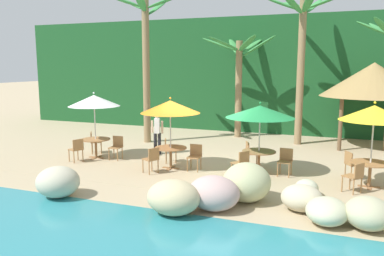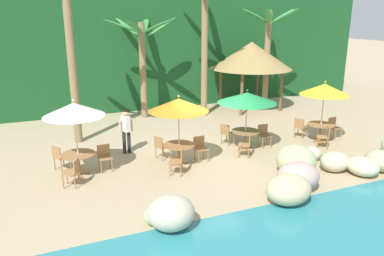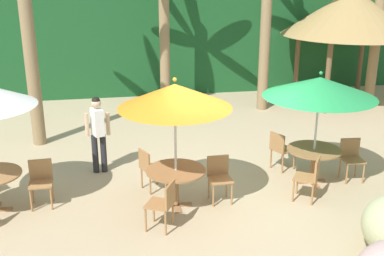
{
  "view_description": "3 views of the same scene",
  "coord_description": "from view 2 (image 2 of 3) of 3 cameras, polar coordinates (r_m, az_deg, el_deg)",
  "views": [
    {
      "loc": [
        4.23,
        -12.26,
        3.51
      ],
      "look_at": [
        -0.6,
        0.45,
        1.32
      ],
      "focal_mm": 36.5,
      "sensor_mm": 36.0,
      "label": 1
    },
    {
      "loc": [
        -5.43,
        -11.88,
        5.01
      ],
      "look_at": [
        -0.39,
        0.17,
        1.12
      ],
      "focal_mm": 35.59,
      "sensor_mm": 36.0,
      "label": 2
    },
    {
      "loc": [
        -2.21,
        -8.19,
        4.24
      ],
      "look_at": [
        -0.66,
        0.34,
        1.29
      ],
      "focal_mm": 44.19,
      "sensor_mm": 36.0,
      "label": 3
    }
  ],
  "objects": [
    {
      "name": "umbrella_green",
      "position": [
        14.4,
        8.24,
        4.52
      ],
      "size": [
        2.23,
        2.23,
        2.35
      ],
      "color": "silver",
      "rests_on": "ground"
    },
    {
      "name": "chair_orange_inland",
      "position": [
        13.66,
        -4.7,
        -2.68
      ],
      "size": [
        0.56,
        0.55,
        0.87
      ],
      "color": "#9E7042",
      "rests_on": "ground"
    },
    {
      "name": "umbrella_orange",
      "position": [
        12.66,
        -2.01,
        3.46
      ],
      "size": [
        2.02,
        2.02,
        2.46
      ],
      "color": "silver",
      "rests_on": "ground"
    },
    {
      "name": "waiter_in_white",
      "position": [
        14.28,
        -9.87,
        -0.01
      ],
      "size": [
        0.52,
        0.39,
        1.7
      ],
      "color": "#232328",
      "rests_on": "ground"
    },
    {
      "name": "dining_table_orange",
      "position": [
        13.09,
        -1.95,
        -3.03
      ],
      "size": [
        1.1,
        1.1,
        0.74
      ],
      "color": "olive",
      "rests_on": "ground"
    },
    {
      "name": "chair_yellow_left",
      "position": [
        15.61,
        19.33,
        -1.11
      ],
      "size": [
        0.59,
        0.59,
        0.87
      ],
      "color": "#9E7042",
      "rests_on": "ground"
    },
    {
      "name": "chair_yellow_seaward",
      "position": [
        17.07,
        20.47,
        0.26
      ],
      "size": [
        0.46,
        0.46,
        0.87
      ],
      "color": "#9E7042",
      "rests_on": "ground"
    },
    {
      "name": "chair_white_seaward",
      "position": [
        13.01,
        -12.99,
        -4.06
      ],
      "size": [
        0.43,
        0.44,
        0.87
      ],
      "color": "#9E7042",
      "rests_on": "ground"
    },
    {
      "name": "ground_plane",
      "position": [
        13.99,
        1.74,
        -4.39
      ],
      "size": [
        120.0,
        120.0,
        0.0
      ],
      "primitive_type": "plane",
      "color": "tan"
    },
    {
      "name": "chair_green_inland",
      "position": [
        15.19,
        5.17,
        -0.68
      ],
      "size": [
        0.56,
        0.56,
        0.87
      ],
      "color": "#9E7042",
      "rests_on": "ground"
    },
    {
      "name": "palm_tree_second",
      "position": [
        18.98,
        -7.51,
        11.65
      ],
      "size": [
        3.63,
        3.32,
        4.94
      ],
      "color": "olive",
      "rests_on": "ground"
    },
    {
      "name": "terrace_deck",
      "position": [
        13.99,
        1.74,
        -4.38
      ],
      "size": [
        18.0,
        5.2,
        0.01
      ],
      "color": "tan",
      "rests_on": "ground"
    },
    {
      "name": "chair_yellow_inland",
      "position": [
        16.61,
        15.87,
        0.25
      ],
      "size": [
        0.58,
        0.57,
        0.87
      ],
      "color": "#9E7042",
      "rests_on": "ground"
    },
    {
      "name": "palm_tree_fourth",
      "position": [
        20.96,
        11.26,
        12.51
      ],
      "size": [
        3.06,
        2.69,
        5.37
      ],
      "color": "olive",
      "rests_on": "ground"
    },
    {
      "name": "chair_green_seaward",
      "position": [
        15.25,
        10.72,
        -0.85
      ],
      "size": [
        0.45,
        0.46,
        0.87
      ],
      "color": "#9E7042",
      "rests_on": "ground"
    },
    {
      "name": "dining_table_green",
      "position": [
        14.76,
        8.02,
        -0.89
      ],
      "size": [
        1.1,
        1.1,
        0.74
      ],
      "color": "olive",
      "rests_on": "ground"
    },
    {
      "name": "palm_tree_nearest",
      "position": [
        15.55,
        -17.95,
        13.12
      ],
      "size": [
        3.22,
        3.23,
        6.62
      ],
      "color": "olive",
      "rests_on": "ground"
    },
    {
      "name": "rock_seawall",
      "position": [
        10.97,
        7.18,
        -8.3
      ],
      "size": [
        15.84,
        3.34,
        1.03
      ],
      "color": "#ACAFA4",
      "rests_on": "ground"
    },
    {
      "name": "foliage_backdrop",
      "position": [
        21.66,
        -8.26,
        11.12
      ],
      "size": [
        28.0,
        2.4,
        6.0
      ],
      "color": "#194C23",
      "rests_on": "ground"
    },
    {
      "name": "palapa_hut",
      "position": [
        21.07,
        8.88,
        10.68
      ],
      "size": [
        4.39,
        4.39,
        3.64
      ],
      "color": "brown",
      "rests_on": "ground"
    },
    {
      "name": "umbrella_yellow",
      "position": [
        16.03,
        19.26,
        5.5
      ],
      "size": [
        1.93,
        1.93,
        2.51
      ],
      "color": "silver",
      "rests_on": "ground"
    },
    {
      "name": "dining_table_white",
      "position": [
        12.77,
        -16.67,
        -4.26
      ],
      "size": [
        1.1,
        1.1,
        0.74
      ],
      "color": "olive",
      "rests_on": "ground"
    },
    {
      "name": "chair_green_left",
      "position": [
        13.98,
        8.18,
        -2.34
      ],
      "size": [
        0.59,
        0.59,
        0.87
      ],
      "color": "#9E7042",
      "rests_on": "ground"
    },
    {
      "name": "chair_orange_seaward",
      "position": [
        13.53,
        1.24,
        -2.81
      ],
      "size": [
        0.43,
        0.44,
        0.87
      ],
      "color": "#9E7042",
      "rests_on": "ground"
    },
    {
      "name": "palm_tree_third",
      "position": [
        19.19,
        1.86,
        14.76
      ],
      "size": [
        3.5,
        3.34,
        6.54
      ],
      "color": "olive",
      "rests_on": "ground"
    },
    {
      "name": "chair_orange_left",
      "position": [
        12.33,
        -2.01,
        -4.8
      ],
      "size": [
        0.57,
        0.57,
        0.87
      ],
      "color": "#9E7042",
      "rests_on": "ground"
    },
    {
      "name": "chair_white_left",
      "position": [
        12.03,
        -17.4,
        -6.15
      ],
      "size": [
        0.56,
        0.56,
        0.87
      ],
      "color": "#9E7042",
      "rests_on": "ground"
    },
    {
      "name": "chair_white_inland",
      "position": [
        13.4,
        -19.26,
        -3.98
      ],
      "size": [
        0.59,
        0.59,
        0.87
      ],
      "color": "#9E7042",
      "rests_on": "ground"
    },
    {
      "name": "umbrella_white",
      "position": [
        12.32,
        -17.28,
        2.66
      ],
      "size": [
        1.92,
        1.92,
        2.53
      ],
      "color": "silver",
      "rests_on": "ground"
    },
    {
      "name": "dining_table_yellow",
      "position": [
        16.38,
        18.74,
        0.13
      ],
      "size": [
        1.1,
        1.1,
        0.74
      ],
      "color": "olive",
      "rests_on": "ground"
    }
  ]
}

